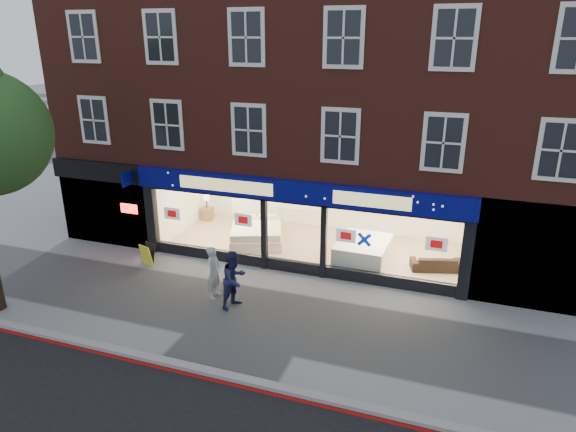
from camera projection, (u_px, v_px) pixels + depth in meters
The scene contains 12 objects.
ground at pixel (259, 315), 14.88m from camera, with size 120.00×120.00×0.00m, color gray.
kerb_line at pixel (209, 379), 12.13m from camera, with size 60.00×0.10×0.01m, color #8C0A07.
kerb_stone at pixel (213, 373), 12.29m from camera, with size 60.00×0.25×0.12m, color gray.
showroom_floor at pixel (312, 247), 19.53m from camera, with size 11.00×4.50×0.10m, color tan.
building at pixel (328, 63), 18.79m from camera, with size 19.00×8.26×10.30m.
display_bed at pixel (257, 231), 19.86m from camera, with size 2.68×2.92×1.36m.
bedside_table at pixel (207, 214), 22.12m from camera, with size 0.45×0.45×0.55m, color brown.
mattress_stack at pixel (363, 252), 17.87m from camera, with size 1.77×2.21×0.85m.
sofa at pixel (436, 263), 17.46m from camera, with size 1.70×0.66×0.50m, color black.
a_board at pixel (148, 255), 17.98m from camera, with size 0.52×0.33×0.80m, color yellow.
pedestrian_grey at pixel (214, 272), 15.66m from camera, with size 0.61×0.40×1.67m, color #A7A9AF.
pedestrian_blue at pixel (234, 279), 15.10m from camera, with size 0.86×0.67×1.77m, color #171E42.
Camera 1 is at (5.12, -12.02, 7.75)m, focal length 32.00 mm.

